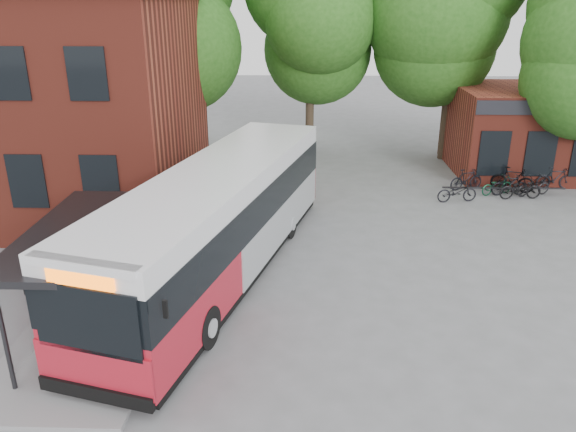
{
  "coord_description": "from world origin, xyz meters",
  "views": [
    {
      "loc": [
        0.75,
        -13.03,
        7.92
      ],
      "look_at": [
        0.29,
        2.17,
        2.0
      ],
      "focal_mm": 35.0,
      "sensor_mm": 36.0,
      "label": 1
    }
  ],
  "objects_px": {
    "bicycle_4": "(520,188)",
    "city_bus": "(220,222)",
    "bus_shelter": "(88,282)",
    "bicycle_7": "(555,178)",
    "bicycle_2": "(497,185)",
    "bicycle_1": "(466,179)",
    "bicycle_6": "(533,186)",
    "bicycle_5": "(513,179)",
    "bicycle_3": "(509,185)",
    "bicycle_0": "(457,192)"
  },
  "relations": [
    {
      "from": "bicycle_4",
      "to": "city_bus",
      "type": "bearing_deg",
      "value": 115.5
    },
    {
      "from": "bus_shelter",
      "to": "city_bus",
      "type": "relative_size",
      "value": 0.53
    },
    {
      "from": "bicycle_7",
      "to": "bicycle_2",
      "type": "bearing_deg",
      "value": 102.16
    },
    {
      "from": "bicycle_4",
      "to": "bicycle_1",
      "type": "bearing_deg",
      "value": 52.66
    },
    {
      "from": "bus_shelter",
      "to": "bicycle_6",
      "type": "relative_size",
      "value": 4.33
    },
    {
      "from": "bus_shelter",
      "to": "city_bus",
      "type": "height_order",
      "value": "city_bus"
    },
    {
      "from": "bus_shelter",
      "to": "bicycle_5",
      "type": "xyz_separation_m",
      "value": [
        14.34,
        11.61,
        -0.91
      ]
    },
    {
      "from": "bicycle_1",
      "to": "bicycle_6",
      "type": "xyz_separation_m",
      "value": [
        2.66,
        -0.73,
        -0.05
      ]
    },
    {
      "from": "city_bus",
      "to": "bicycle_7",
      "type": "height_order",
      "value": "city_bus"
    },
    {
      "from": "bicycle_5",
      "to": "bicycle_7",
      "type": "distance_m",
      "value": 2.02
    },
    {
      "from": "bicycle_7",
      "to": "bicycle_3",
      "type": "bearing_deg",
      "value": 107.6
    },
    {
      "from": "bicycle_2",
      "to": "bicycle_6",
      "type": "relative_size",
      "value": 0.95
    },
    {
      "from": "bicycle_3",
      "to": "bicycle_5",
      "type": "bearing_deg",
      "value": -36.93
    },
    {
      "from": "bus_shelter",
      "to": "bicycle_6",
      "type": "bearing_deg",
      "value": 36.29
    },
    {
      "from": "bus_shelter",
      "to": "city_bus",
      "type": "bearing_deg",
      "value": 51.56
    },
    {
      "from": "bicycle_2",
      "to": "bicycle_4",
      "type": "bearing_deg",
      "value": -148.64
    },
    {
      "from": "bus_shelter",
      "to": "bicycle_6",
      "type": "height_order",
      "value": "bus_shelter"
    },
    {
      "from": "bicycle_4",
      "to": "bicycle_7",
      "type": "distance_m",
      "value": 2.43
    },
    {
      "from": "bicycle_2",
      "to": "bicycle_4",
      "type": "xyz_separation_m",
      "value": [
        0.79,
        -0.57,
        0.06
      ]
    },
    {
      "from": "bicycle_5",
      "to": "bicycle_7",
      "type": "height_order",
      "value": "bicycle_5"
    },
    {
      "from": "bus_shelter",
      "to": "bicycle_0",
      "type": "relative_size",
      "value": 4.16
    },
    {
      "from": "bicycle_7",
      "to": "bicycle_6",
      "type": "bearing_deg",
      "value": 121.97
    },
    {
      "from": "bicycle_3",
      "to": "bicycle_6",
      "type": "distance_m",
      "value": 1.02
    },
    {
      "from": "bicycle_0",
      "to": "bicycle_5",
      "type": "bearing_deg",
      "value": -71.35
    },
    {
      "from": "bus_shelter",
      "to": "bicycle_3",
      "type": "bearing_deg",
      "value": 38.28
    },
    {
      "from": "bicycle_5",
      "to": "bicycle_1",
      "type": "bearing_deg",
      "value": 109.13
    },
    {
      "from": "bicycle_0",
      "to": "bicycle_3",
      "type": "height_order",
      "value": "bicycle_3"
    },
    {
      "from": "bus_shelter",
      "to": "bicycle_3",
      "type": "height_order",
      "value": "bus_shelter"
    },
    {
      "from": "bicycle_6",
      "to": "bicycle_3",
      "type": "bearing_deg",
      "value": 68.66
    },
    {
      "from": "bus_shelter",
      "to": "bicycle_6",
      "type": "xyz_separation_m",
      "value": [
        15.04,
        11.05,
        -1.02
      ]
    },
    {
      "from": "bicycle_6",
      "to": "bicycle_5",
      "type": "bearing_deg",
      "value": 30.97
    },
    {
      "from": "bicycle_1",
      "to": "bicycle_5",
      "type": "bearing_deg",
      "value": -113.21
    },
    {
      "from": "bicycle_3",
      "to": "bicycle_4",
      "type": "relative_size",
      "value": 0.87
    },
    {
      "from": "bus_shelter",
      "to": "bicycle_0",
      "type": "xyz_separation_m",
      "value": [
        11.58,
        10.16,
        -1.01
      ]
    },
    {
      "from": "bus_shelter",
      "to": "city_bus",
      "type": "xyz_separation_m",
      "value": [
        2.73,
        3.44,
        0.21
      ]
    },
    {
      "from": "bicycle_6",
      "to": "bicycle_0",
      "type": "bearing_deg",
      "value": 84.1
    },
    {
      "from": "bus_shelter",
      "to": "bicycle_4",
      "type": "xyz_separation_m",
      "value": [
        14.33,
        10.6,
        -0.98
      ]
    },
    {
      "from": "bicycle_7",
      "to": "bicycle_4",
      "type": "bearing_deg",
      "value": 120.64
    },
    {
      "from": "bicycle_0",
      "to": "bicycle_2",
      "type": "relative_size",
      "value": 1.09
    },
    {
      "from": "bicycle_0",
      "to": "bicycle_7",
      "type": "xyz_separation_m",
      "value": [
        4.75,
        1.82,
        0.06
      ]
    },
    {
      "from": "bicycle_2",
      "to": "bicycle_6",
      "type": "distance_m",
      "value": 1.51
    },
    {
      "from": "bicycle_1",
      "to": "bus_shelter",
      "type": "bearing_deg",
      "value": 115.07
    },
    {
      "from": "bicycle_0",
      "to": "bicycle_1",
      "type": "relative_size",
      "value": 1.06
    },
    {
      "from": "bicycle_1",
      "to": "bicycle_3",
      "type": "relative_size",
      "value": 1.02
    },
    {
      "from": "bicycle_1",
      "to": "bicycle_4",
      "type": "xyz_separation_m",
      "value": [
        1.94,
        -1.17,
        -0.01
      ]
    },
    {
      "from": "city_bus",
      "to": "bicycle_0",
      "type": "height_order",
      "value": "city_bus"
    },
    {
      "from": "bicycle_0",
      "to": "bicycle_5",
      "type": "relative_size",
      "value": 0.93
    },
    {
      "from": "bicycle_6",
      "to": "bicycle_2",
      "type": "bearing_deg",
      "value": 65.08
    },
    {
      "from": "bicycle_3",
      "to": "bicycle_4",
      "type": "bearing_deg",
      "value": -153.26
    },
    {
      "from": "city_bus",
      "to": "bicycle_4",
      "type": "distance_m",
      "value": 13.68
    }
  ]
}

